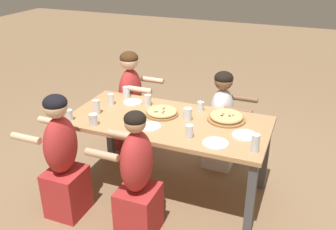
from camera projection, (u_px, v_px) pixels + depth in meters
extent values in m
plane|color=#896B4C|center=(168.00, 189.00, 3.85)|extent=(18.00, 18.00, 0.00)
cube|color=tan|center=(168.00, 122.00, 3.53)|extent=(1.89, 0.90, 0.04)
cube|color=#4C4C51|center=(70.00, 159.00, 3.66)|extent=(0.07, 0.07, 0.75)
cube|color=#4C4C51|center=(250.00, 202.00, 3.06)|extent=(0.07, 0.07, 0.75)
cube|color=#4C4C51|center=(110.00, 126.00, 4.32)|extent=(0.07, 0.07, 0.75)
cube|color=#4C4C51|center=(265.00, 156.00, 3.72)|extent=(0.07, 0.07, 0.75)
cylinder|color=#996B42|center=(162.00, 114.00, 3.62)|extent=(0.32, 0.32, 0.02)
torus|color=#DBB26B|center=(162.00, 111.00, 3.61)|extent=(0.29, 0.29, 0.03)
cylinder|color=#E5C675|center=(162.00, 112.00, 3.61)|extent=(0.25, 0.25, 0.02)
cylinder|color=#9E4C38|center=(163.00, 109.00, 3.64)|extent=(0.02, 0.02, 0.01)
cylinder|color=#9E4C38|center=(164.00, 111.00, 3.58)|extent=(0.02, 0.02, 0.01)
cylinder|color=#9E4C38|center=(155.00, 112.00, 3.57)|extent=(0.02, 0.02, 0.01)
cylinder|color=#9E4C38|center=(164.00, 108.00, 3.66)|extent=(0.02, 0.02, 0.01)
cylinder|color=#9E4C38|center=(157.00, 112.00, 3.58)|extent=(0.02, 0.02, 0.01)
cylinder|color=#9E4C38|center=(163.00, 113.00, 3.55)|extent=(0.02, 0.02, 0.01)
cylinder|color=#996B42|center=(226.00, 119.00, 3.51)|extent=(0.36, 0.36, 0.02)
torus|color=#DBB26B|center=(226.00, 116.00, 3.50)|extent=(0.31, 0.31, 0.04)
cylinder|color=#E5C675|center=(226.00, 117.00, 3.50)|extent=(0.26, 0.26, 0.03)
cylinder|color=#9E4C38|center=(222.00, 116.00, 3.48)|extent=(0.02, 0.02, 0.01)
cylinder|color=#9E4C38|center=(222.00, 116.00, 3.48)|extent=(0.02, 0.02, 0.01)
cylinder|color=#9E4C38|center=(233.00, 115.00, 3.49)|extent=(0.02, 0.02, 0.01)
cylinder|color=#9E4C38|center=(230.00, 116.00, 3.46)|extent=(0.02, 0.02, 0.01)
cylinder|color=#9E4C38|center=(223.00, 114.00, 3.51)|extent=(0.02, 0.02, 0.01)
cylinder|color=#9E4C38|center=(229.00, 115.00, 3.48)|extent=(0.02, 0.02, 0.01)
cylinder|color=white|center=(216.00, 143.00, 3.10)|extent=(0.22, 0.22, 0.01)
cube|color=#B7B7BC|center=(216.00, 142.00, 3.09)|extent=(0.07, 0.14, 0.01)
cylinder|color=white|center=(133.00, 102.00, 3.89)|extent=(0.20, 0.20, 0.01)
cube|color=#B7B7BC|center=(133.00, 101.00, 3.89)|extent=(0.13, 0.06, 0.01)
cylinder|color=white|center=(245.00, 135.00, 3.22)|extent=(0.22, 0.22, 0.01)
cube|color=#B7B7BC|center=(245.00, 134.00, 3.22)|extent=(0.15, 0.02, 0.01)
cylinder|color=white|center=(150.00, 126.00, 3.38)|extent=(0.20, 0.20, 0.01)
cube|color=#B7B7BC|center=(150.00, 125.00, 3.38)|extent=(0.14, 0.03, 0.01)
cylinder|color=silver|center=(201.00, 106.00, 3.70)|extent=(0.07, 0.07, 0.09)
cylinder|color=#1EA8DB|center=(200.00, 107.00, 3.70)|extent=(0.06, 0.06, 0.07)
cylinder|color=black|center=(202.00, 105.00, 3.69)|extent=(0.01, 0.01, 0.12)
cylinder|color=silver|center=(69.00, 115.00, 3.49)|extent=(0.07, 0.07, 0.10)
cylinder|color=silver|center=(69.00, 117.00, 3.50)|extent=(0.06, 0.06, 0.06)
cylinder|color=silver|center=(97.00, 107.00, 3.62)|extent=(0.07, 0.07, 0.14)
cylinder|color=silver|center=(97.00, 109.00, 3.63)|extent=(0.06, 0.06, 0.10)
cylinder|color=silver|center=(188.00, 114.00, 3.48)|extent=(0.08, 0.08, 0.12)
cylinder|color=black|center=(188.00, 116.00, 3.49)|extent=(0.07, 0.07, 0.08)
cylinder|color=silver|center=(111.00, 99.00, 3.83)|extent=(0.06, 0.06, 0.11)
cylinder|color=silver|center=(111.00, 100.00, 3.84)|extent=(0.05, 0.05, 0.09)
cylinder|color=silver|center=(189.00, 131.00, 3.18)|extent=(0.07, 0.07, 0.11)
cylinder|color=silver|center=(189.00, 133.00, 3.18)|extent=(0.06, 0.06, 0.08)
cylinder|color=silver|center=(126.00, 92.00, 4.01)|extent=(0.07, 0.07, 0.12)
cylinder|color=silver|center=(126.00, 94.00, 4.02)|extent=(0.06, 0.06, 0.08)
cylinder|color=silver|center=(148.00, 100.00, 3.81)|extent=(0.07, 0.07, 0.12)
cylinder|color=black|center=(148.00, 102.00, 3.82)|extent=(0.06, 0.06, 0.07)
cylinder|color=silver|center=(255.00, 143.00, 2.96)|extent=(0.07, 0.07, 0.15)
cylinder|color=black|center=(255.00, 146.00, 2.97)|extent=(0.06, 0.06, 0.10)
cylinder|color=silver|center=(93.00, 120.00, 3.40)|extent=(0.08, 0.08, 0.11)
cube|color=#B22D2D|center=(139.00, 211.00, 3.19)|extent=(0.32, 0.34, 0.45)
ellipsoid|color=#B22D2D|center=(136.00, 161.00, 2.98)|extent=(0.24, 0.36, 0.53)
sphere|color=tan|center=(135.00, 122.00, 2.84)|extent=(0.17, 0.17, 0.17)
ellipsoid|color=black|center=(135.00, 119.00, 2.82)|extent=(0.17, 0.17, 0.12)
cylinder|color=tan|center=(102.00, 155.00, 2.86)|extent=(0.28, 0.06, 0.06)
cylinder|color=tan|center=(123.00, 135.00, 3.15)|extent=(0.28, 0.06, 0.06)
cube|color=silver|center=(219.00, 146.00, 4.20)|extent=(0.32, 0.34, 0.45)
ellipsoid|color=silver|center=(222.00, 109.00, 4.01)|extent=(0.24, 0.36, 0.46)
sphere|color=brown|center=(224.00, 81.00, 3.88)|extent=(0.19, 0.19, 0.19)
ellipsoid|color=black|center=(224.00, 78.00, 3.86)|extent=(0.20, 0.20, 0.14)
cylinder|color=brown|center=(245.00, 99.00, 4.05)|extent=(0.28, 0.06, 0.06)
cylinder|color=brown|center=(238.00, 111.00, 3.76)|extent=(0.28, 0.06, 0.06)
cube|color=#B22D2D|center=(132.00, 130.00, 4.57)|extent=(0.32, 0.34, 0.45)
ellipsoid|color=#B22D2D|center=(130.00, 92.00, 4.36)|extent=(0.24, 0.36, 0.55)
sphere|color=beige|center=(129.00, 61.00, 4.21)|extent=(0.21, 0.21, 0.21)
ellipsoid|color=#422814|center=(129.00, 58.00, 4.19)|extent=(0.21, 0.21, 0.14)
cylinder|color=beige|center=(152.00, 80.00, 4.39)|extent=(0.28, 0.06, 0.06)
cylinder|color=beige|center=(140.00, 90.00, 4.10)|extent=(0.28, 0.06, 0.06)
cube|color=#B22D2D|center=(67.00, 191.00, 3.43)|extent=(0.32, 0.34, 0.45)
ellipsoid|color=#B22D2D|center=(61.00, 145.00, 3.23)|extent=(0.24, 0.36, 0.53)
sphere|color=beige|center=(55.00, 107.00, 3.08)|extent=(0.20, 0.20, 0.20)
ellipsoid|color=black|center=(55.00, 103.00, 3.06)|extent=(0.20, 0.20, 0.14)
cylinder|color=beige|center=(26.00, 138.00, 3.11)|extent=(0.28, 0.06, 0.06)
cylinder|color=beige|center=(52.00, 122.00, 3.40)|extent=(0.28, 0.06, 0.06)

